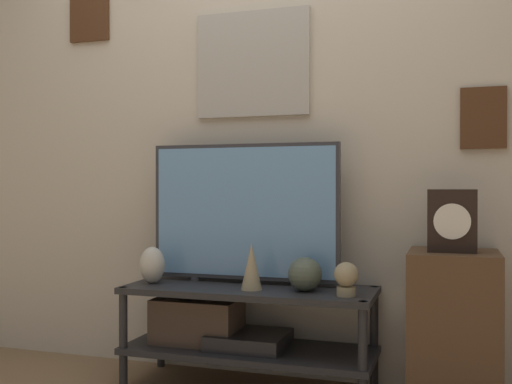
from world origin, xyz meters
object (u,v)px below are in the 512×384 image
at_px(vase_slim_bronze, 252,266).
at_px(vase_urn_stoneware, 152,265).
at_px(decorative_bust, 346,278).
at_px(television, 244,212).
at_px(mantel_clock, 452,221).
at_px(vase_round_glass, 305,274).

bearing_deg(vase_slim_bronze, vase_urn_stoneware, 177.50).
bearing_deg(decorative_bust, television, 160.04).
bearing_deg(television, vase_slim_bronze, -60.39).
bearing_deg(mantel_clock, television, 174.21).
bearing_deg(vase_round_glass, television, 159.10).
bearing_deg(vase_slim_bronze, decorative_bust, -3.77).
distance_m(vase_round_glass, vase_slim_bronze, 0.25).
height_order(television, vase_urn_stoneware, television).
bearing_deg(decorative_bust, vase_slim_bronze, 176.23).
relative_size(television, vase_round_glass, 6.15).
bearing_deg(mantel_clock, decorative_bust, -167.52).
bearing_deg(television, mantel_clock, -5.79).
height_order(television, vase_round_glass, television).
bearing_deg(vase_urn_stoneware, television, 18.47).
xyz_separation_m(vase_round_glass, decorative_bust, (0.20, -0.07, 0.00)).
bearing_deg(vase_urn_stoneware, decorative_bust, -3.08).
height_order(vase_round_glass, mantel_clock, mantel_clock).
bearing_deg(mantel_clock, vase_urn_stoneware, -178.19).
xyz_separation_m(television, mantel_clock, (0.98, -0.10, -0.02)).
relative_size(vase_round_glass, mantel_clock, 0.58).
xyz_separation_m(vase_round_glass, mantel_clock, (0.64, 0.03, 0.25)).
distance_m(television, vase_urn_stoneware, 0.52).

